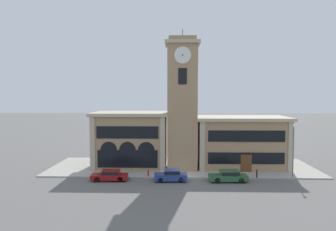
{
  "coord_description": "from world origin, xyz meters",
  "views": [
    {
      "loc": [
        -0.64,
        -41.55,
        10.77
      ],
      "look_at": [
        -1.99,
        3.32,
        7.92
      ],
      "focal_mm": 35.0,
      "sensor_mm": 36.0,
      "label": 1
    }
  ],
  "objects_px": {
    "parked_car_near": "(110,175)",
    "fire_hydrant": "(148,173)",
    "parked_car_far": "(229,176)",
    "parked_car_mid": "(171,175)",
    "bollard": "(257,173)",
    "street_lamp": "(293,144)"
  },
  "relations": [
    {
      "from": "parked_car_near",
      "to": "fire_hydrant",
      "type": "height_order",
      "value": "parked_car_near"
    },
    {
      "from": "parked_car_mid",
      "to": "parked_car_far",
      "type": "relative_size",
      "value": 0.86
    },
    {
      "from": "street_lamp",
      "to": "parked_car_mid",
      "type": "bearing_deg",
      "value": -173.39
    },
    {
      "from": "parked_car_near",
      "to": "parked_car_mid",
      "type": "height_order",
      "value": "parked_car_mid"
    },
    {
      "from": "street_lamp",
      "to": "fire_hydrant",
      "type": "height_order",
      "value": "street_lamp"
    },
    {
      "from": "bollard",
      "to": "fire_hydrant",
      "type": "distance_m",
      "value": 14.02
    },
    {
      "from": "parked_car_far",
      "to": "street_lamp",
      "type": "xyz_separation_m",
      "value": [
        8.49,
        1.81,
        3.77
      ]
    },
    {
      "from": "fire_hydrant",
      "to": "street_lamp",
      "type": "bearing_deg",
      "value": 0.17
    },
    {
      "from": "street_lamp",
      "to": "fire_hydrant",
      "type": "xyz_separation_m",
      "value": [
        -18.65,
        -0.06,
        -3.94
      ]
    },
    {
      "from": "parked_car_mid",
      "to": "street_lamp",
      "type": "bearing_deg",
      "value": -175.66
    },
    {
      "from": "parked_car_near",
      "to": "parked_car_far",
      "type": "bearing_deg",
      "value": 177.73
    },
    {
      "from": "parked_car_near",
      "to": "fire_hydrant",
      "type": "relative_size",
      "value": 5.31
    },
    {
      "from": "parked_car_mid",
      "to": "street_lamp",
      "type": "distance_m",
      "value": 16.18
    },
    {
      "from": "bollard",
      "to": "parked_car_far",
      "type": "bearing_deg",
      "value": -157.28
    },
    {
      "from": "parked_car_mid",
      "to": "parked_car_far",
      "type": "height_order",
      "value": "parked_car_mid"
    },
    {
      "from": "parked_car_mid",
      "to": "fire_hydrant",
      "type": "relative_size",
      "value": 4.73
    },
    {
      "from": "parked_car_far",
      "to": "street_lamp",
      "type": "height_order",
      "value": "street_lamp"
    },
    {
      "from": "parked_car_near",
      "to": "street_lamp",
      "type": "height_order",
      "value": "street_lamp"
    },
    {
      "from": "street_lamp",
      "to": "parked_car_near",
      "type": "bearing_deg",
      "value": -175.55
    },
    {
      "from": "parked_car_mid",
      "to": "bollard",
      "type": "bearing_deg",
      "value": -173.92
    },
    {
      "from": "parked_car_near",
      "to": "street_lamp",
      "type": "distance_m",
      "value": 23.67
    },
    {
      "from": "parked_car_near",
      "to": "fire_hydrant",
      "type": "distance_m",
      "value": 4.97
    }
  ]
}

